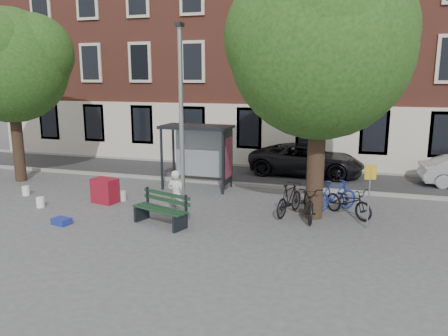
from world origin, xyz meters
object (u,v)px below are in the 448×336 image
object	(u,v)px
lamppost	(182,134)
bus_shelter	(207,143)
bike_d	(289,199)
notice_sign	(370,182)
bike_c	(309,201)
bike_b	(334,195)
painter	(176,195)
bench	(161,211)
car_dark	(306,159)
bike_a	(348,201)
red_stand	(105,191)

from	to	relation	value
lamppost	bus_shelter	distance (m)	4.24
lamppost	bus_shelter	size ratio (longest dim) A/B	2.14
bike_d	notice_sign	bearing A→B (deg)	-178.93
bike_d	bike_c	bearing A→B (deg)	-179.07
bike_c	notice_sign	world-z (taller)	notice_sign
bike_b	bike_c	size ratio (longest dim) A/B	0.84
lamppost	bike_c	xyz separation A→B (m)	(3.84, 1.37, -2.22)
painter	bike_d	world-z (taller)	painter
bus_shelter	bike_d	bearing A→B (deg)	-33.88
bike_b	bus_shelter	bearing A→B (deg)	33.85
bench	lamppost	bearing A→B (deg)	70.96
painter	bench	xyz separation A→B (m)	(-0.26, -0.58, -0.36)
lamppost	car_dark	size ratio (longest dim) A/B	1.16
bus_shelter	bench	size ratio (longest dim) A/B	1.41
bench	bike_b	size ratio (longest dim) A/B	1.11
bike_a	bike_d	xyz separation A→B (m)	(-1.89, -0.41, 0.04)
bus_shelter	bike_d	xyz separation A→B (m)	(3.79, -2.55, -1.37)
painter	bike_c	world-z (taller)	painter
bike_a	bike_b	size ratio (longest dim) A/B	1.06
car_dark	painter	bearing A→B (deg)	160.46
bus_shelter	bike_c	distance (m)	5.39
painter	car_dark	xyz separation A→B (m)	(3.24, 7.95, -0.09)
bus_shelter	car_dark	world-z (taller)	bus_shelter
painter	bench	distance (m)	0.73
bike_b	car_dark	world-z (taller)	car_dark
bench	red_stand	bearing A→B (deg)	170.49
bike_d	car_dark	xyz separation A→B (m)	(-0.16, 6.36, 0.19)
bike_c	red_stand	xyz separation A→B (m)	(-7.35, -0.32, -0.12)
bus_shelter	red_stand	bearing A→B (deg)	-133.56
painter	bike_a	size ratio (longest dim) A/B	0.86
bus_shelter	bike_d	world-z (taller)	bus_shelter
car_dark	bike_a	bearing A→B (deg)	-158.28
bike_c	bike_d	world-z (taller)	bike_c
bike_c	car_dark	distance (m)	6.60
bench	notice_sign	xyz separation A→B (m)	(6.15, 1.47, 1.00)
car_dark	bus_shelter	bearing A→B (deg)	139.08
car_dark	red_stand	size ratio (longest dim) A/B	5.86
bench	bus_shelter	bearing A→B (deg)	110.76
bench	bike_b	world-z (taller)	bike_b
lamppost	painter	xyz separation A→B (m)	(-0.22, -0.03, -1.96)
bike_b	car_dark	distance (m)	5.69
car_dark	lamppost	bearing A→B (deg)	161.78
red_stand	notice_sign	world-z (taller)	notice_sign
painter	notice_sign	world-z (taller)	notice_sign
car_dark	bike_d	bearing A→B (deg)	-175.88
bus_shelter	painter	world-z (taller)	bus_shelter
lamppost	car_dark	bearing A→B (deg)	69.12
bench	car_dark	bearing A→B (deg)	86.87
bench	bike_d	xyz separation A→B (m)	(3.66, 2.17, 0.09)
notice_sign	car_dark	bearing A→B (deg)	96.27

